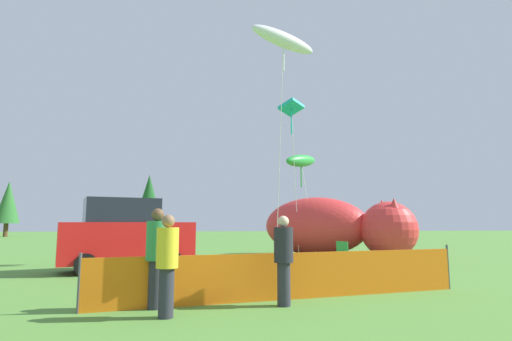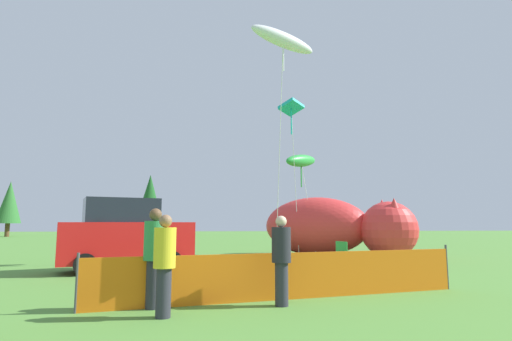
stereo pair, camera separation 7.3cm
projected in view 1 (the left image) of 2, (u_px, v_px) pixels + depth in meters
The scene contains 13 objects.
ground_plane at pixel (283, 273), 12.38m from camera, with size 120.00×120.00×0.00m, color #548C38.
parked_car at pixel (126, 235), 13.01m from camera, with size 4.43×2.96×2.33m.
folding_chair at pixel (339, 255), 12.36m from camera, with size 0.72×0.72×0.96m.
inflatable_cat at pixel (333, 228), 18.70m from camera, with size 6.93×5.71×2.75m.
safety_fence at pixel (292, 276), 8.15m from camera, with size 7.88×1.75×1.02m.
spectator_in_white_shirt at pixel (167, 261), 6.63m from camera, with size 0.37×0.37×1.68m.
spectator_in_grey_shirt at pixel (157, 253), 7.32m from camera, with size 0.39×0.39×1.81m.
spectator_in_blue_shirt at pixel (284, 256), 7.56m from camera, with size 0.37×0.37×1.68m.
kite_teal_diamond at pixel (291, 110), 18.65m from camera, with size 1.28×1.24×7.22m.
kite_green_fish at pixel (301, 161), 19.49m from camera, with size 2.24×2.13×5.06m.
kite_white_ghost at pixel (283, 40), 16.04m from camera, with size 3.03×1.88×9.39m.
horizon_tree_east at pixel (149, 198), 44.84m from camera, with size 2.90×2.90×6.92m.
horizon_tree_west at pixel (8, 202), 44.16m from camera, with size 2.57×2.57×6.14m.
Camera 1 is at (-2.21, -12.52, 1.55)m, focal length 28.00 mm.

